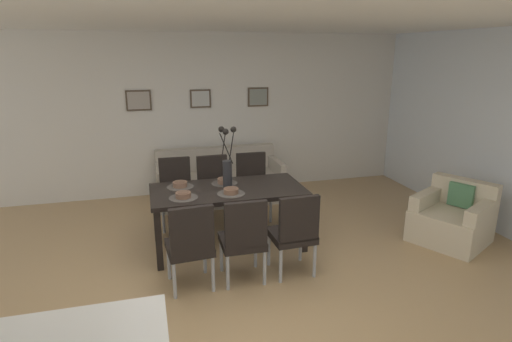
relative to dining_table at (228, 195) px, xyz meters
The scene contains 24 objects.
ground_plane 1.22m from the dining_table, 96.24° to the right, with size 9.00×9.00×0.00m, color tan.
back_wall_panel 2.32m from the dining_table, 92.88° to the left, with size 9.00×0.10×2.60m, color silver.
ceiling_panel 2.08m from the dining_table, 100.18° to the right, with size 9.00×7.20×0.08m, color white.
dining_table is the anchor object (origin of this frame).
dining_chair_near_left 1.03m from the dining_table, 122.37° to the right, with size 0.47×0.47×0.92m.
dining_chair_near_right 1.01m from the dining_table, 123.39° to the left, with size 0.45×0.45×0.92m.
dining_chair_far_left 0.87m from the dining_table, 90.81° to the right, with size 0.45×0.45×0.92m.
dining_chair_far_right 0.83m from the dining_table, 92.24° to the left, with size 0.45×0.45×0.92m.
dining_chair_mid_left 1.02m from the dining_table, 58.19° to the right, with size 0.45×0.45×0.92m.
dining_chair_mid_right 1.00m from the dining_table, 57.80° to the left, with size 0.45×0.45×0.92m.
centerpiece_vase 0.36m from the dining_table, 55.35° to the left, with size 0.21×0.23×0.73m.
placemat_near_left 0.58m from the dining_table, 159.77° to the right, with size 0.32×0.32×0.01m, color #4C4742.
bowl_near_left 0.59m from the dining_table, 159.77° to the right, with size 0.17×0.17×0.07m.
placemat_near_right 0.58m from the dining_table, 159.77° to the left, with size 0.32×0.32×0.01m, color #4C4742.
bowl_near_right 0.59m from the dining_table, 159.77° to the left, with size 0.17×0.17×0.07m.
placemat_far_left 0.22m from the dining_table, 90.00° to the right, with size 0.32×0.32×0.01m, color #4C4742.
bowl_far_left 0.23m from the dining_table, 90.00° to the right, with size 0.17×0.17×0.07m.
placemat_far_right 0.22m from the dining_table, 90.00° to the left, with size 0.32×0.32×0.01m, color #4C4742.
bowl_far_right 0.23m from the dining_table, 90.00° to the left, with size 0.17×0.17×0.07m.
sofa 1.73m from the dining_table, 83.46° to the left, with size 1.95×0.84×0.80m.
armchair 2.83m from the dining_table, 11.95° to the right, with size 1.08×1.08×0.75m.
framed_picture_left 2.53m from the dining_table, 114.09° to the left, with size 0.38×0.03×0.32m.
framed_picture_center 2.34m from the dining_table, 90.00° to the left, with size 0.33×0.03×0.29m.
framed_picture_right 2.53m from the dining_table, 65.91° to the left, with size 0.35×0.03×0.31m.
Camera 1 is at (-0.78, -3.57, 2.31)m, focal length 29.13 mm.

